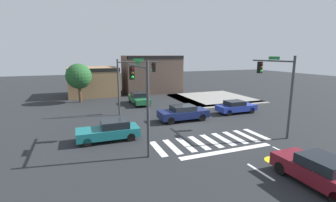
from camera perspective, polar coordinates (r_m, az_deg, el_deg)
ground_plane at (r=21.72m, az=4.06°, el=-5.51°), size 120.00×120.00×0.00m
crosswalk_near at (r=17.96m, az=10.23°, el=-9.27°), size 8.63×2.79×0.01m
lane_markings at (r=13.93m, az=30.26°, el=-16.94°), size 6.80×18.75×0.01m
bike_detector_marking at (r=15.97m, az=24.03°, el=-12.74°), size 1.19×1.19×0.01m
curb_corner_northeast at (r=33.72m, az=10.37°, el=0.46°), size 10.00×10.60×0.15m
storefront_row at (r=38.76m, az=-9.44°, el=5.68°), size 17.14×6.86×5.94m
traffic_signal_southwest at (r=15.74m, az=-6.68°, el=3.16°), size 0.32×5.07×5.84m
traffic_signal_southeast at (r=20.37m, az=24.38°, el=4.41°), size 0.32×4.34×6.08m
traffic_signal_northwest at (r=25.01m, az=-7.93°, el=5.97°), size 4.85×0.32×5.74m
car_blue at (r=26.53m, az=15.78°, el=-1.32°), size 4.19×1.74×1.34m
car_navy at (r=22.72m, az=3.60°, el=-2.80°), size 4.66×1.92×1.45m
car_teal at (r=18.16m, az=-13.67°, el=-6.80°), size 4.42×1.86×1.45m
car_green at (r=30.28m, az=-6.93°, el=0.65°), size 1.80×4.63×1.46m
car_maroon at (r=13.86m, az=32.45°, el=-13.85°), size 1.90×4.37×1.49m
roadside_tree at (r=32.94m, az=-20.41°, el=5.50°), size 3.23×3.23×5.01m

